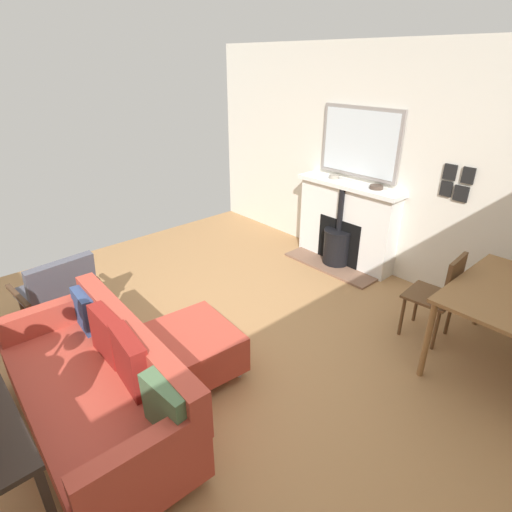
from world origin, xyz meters
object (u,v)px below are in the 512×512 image
at_px(ottoman, 195,347).
at_px(armchair_accent, 58,288).
at_px(dining_chair_near_fireplace, 441,292).
at_px(mantel_bowl_far, 376,187).
at_px(fireplace, 344,228).
at_px(mantel_bowl_near, 334,176).
at_px(sofa, 101,387).

bearing_deg(ottoman, armchair_accent, -66.66).
bearing_deg(dining_chair_near_fireplace, mantel_bowl_far, -120.59).
bearing_deg(fireplace, armchair_accent, -16.04).
height_order(armchair_accent, dining_chair_near_fireplace, dining_chair_near_fireplace).
xyz_separation_m(mantel_bowl_near, ottoman, (2.65, 0.72, -0.83)).
bearing_deg(fireplace, mantel_bowl_far, 96.89).
bearing_deg(fireplace, dining_chair_near_fireplace, 66.57).
relative_size(fireplace, mantel_bowl_far, 9.01).
bearing_deg(armchair_accent, dining_chair_near_fireplace, 135.20).
bearing_deg(dining_chair_near_fireplace, fireplace, -113.43).
xyz_separation_m(mantel_bowl_far, ottoman, (2.65, 0.11, -0.83)).
bearing_deg(armchair_accent, sofa, 81.77).
xyz_separation_m(mantel_bowl_far, sofa, (3.45, 0.15, -0.72)).
distance_m(mantel_bowl_far, ottoman, 2.77).
bearing_deg(ottoman, fireplace, -169.94).
bearing_deg(dining_chair_near_fireplace, ottoman, -30.18).
height_order(sofa, armchair_accent, sofa).
bearing_deg(ottoman, sofa, 2.97).
xyz_separation_m(mantel_bowl_far, dining_chair_near_fireplace, (0.73, 1.23, -0.56)).
distance_m(sofa, dining_chair_near_fireplace, 2.93).
relative_size(ottoman, armchair_accent, 0.96).
bearing_deg(fireplace, ottoman, 10.06).
bearing_deg(mantel_bowl_near, dining_chair_near_fireplace, 68.42).
relative_size(fireplace, dining_chair_near_fireplace, 1.60).
relative_size(fireplace, sofa, 0.76).
relative_size(mantel_bowl_near, armchair_accent, 0.16).
xyz_separation_m(ottoman, dining_chair_near_fireplace, (-1.92, 1.12, 0.26)).
relative_size(mantel_bowl_far, sofa, 0.08).
bearing_deg(ottoman, dining_chair_near_fireplace, 149.82).
bearing_deg(mantel_bowl_near, armchair_accent, -11.53).
bearing_deg(mantel_bowl_far, sofa, 2.55).
height_order(ottoman, dining_chair_near_fireplace, dining_chair_near_fireplace).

